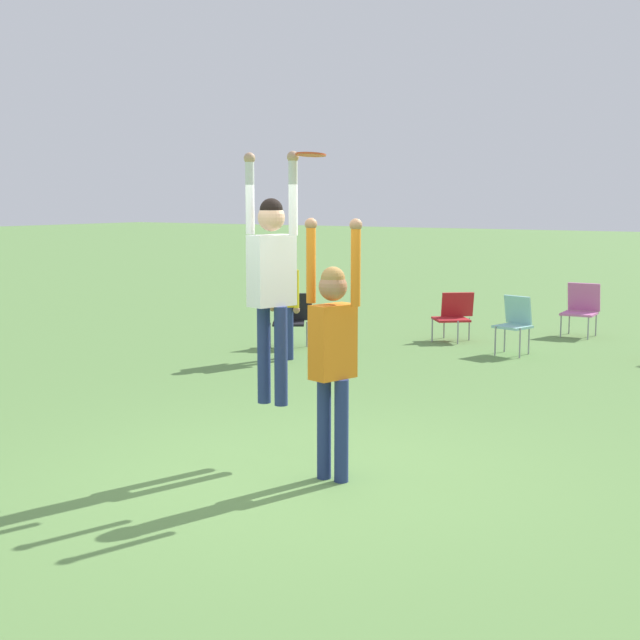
{
  "coord_description": "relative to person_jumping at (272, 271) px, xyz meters",
  "views": [
    {
      "loc": [
        4.22,
        -6.19,
        2.38
      ],
      "look_at": [
        -0.03,
        0.44,
        1.3
      ],
      "focal_mm": 50.0,
      "sensor_mm": 36.0,
      "label": 1
    }
  ],
  "objects": [
    {
      "name": "ground_plane",
      "position": [
        0.42,
        -0.25,
        -1.74
      ],
      "size": [
        120.0,
        120.0,
        0.0
      ],
      "primitive_type": "plane",
      "color": "#608C47"
    },
    {
      "name": "camping_chair_2",
      "position": [
        0.17,
        8.94,
        -1.22
      ],
      "size": [
        0.59,
        0.63,
        0.91
      ],
      "rotation": [
        0.0,
        0.0,
        3.21
      ],
      "color": "gray",
      "rests_on": "ground_plane"
    },
    {
      "name": "person_spectator_near",
      "position": [
        -2.87,
        4.29,
        -0.78
      ],
      "size": [
        0.53,
        0.39,
        1.62
      ],
      "rotation": [
        0.0,
        0.0,
        0.64
      ],
      "color": "navy",
      "rests_on": "ground_plane"
    },
    {
      "name": "camping_chair_4",
      "position": [
        -0.14,
        6.55,
        -1.2
      ],
      "size": [
        0.56,
        0.6,
        0.89
      ],
      "rotation": [
        0.0,
        0.0,
        2.89
      ],
      "color": "gray",
      "rests_on": "ground_plane"
    },
    {
      "name": "person_jumping",
      "position": [
        0.0,
        0.0,
        0.0
      ],
      "size": [
        0.57,
        0.46,
        2.26
      ],
      "rotation": [
        0.0,
        0.0,
        1.3
      ],
      "color": "navy",
      "rests_on": "ground_plane"
    },
    {
      "name": "camping_chair_0",
      "position": [
        -3.42,
        5.29,
        -1.25
      ],
      "size": [
        0.69,
        0.76,
        0.86
      ],
      "rotation": [
        0.0,
        0.0,
        3.72
      ],
      "color": "gray",
      "rests_on": "ground_plane"
    },
    {
      "name": "camping_chair_3",
      "position": [
        -1.49,
        7.29,
        -1.28
      ],
      "size": [
        0.77,
        0.86,
        0.8
      ],
      "rotation": [
        0.0,
        0.0,
        3.83
      ],
      "color": "gray",
      "rests_on": "ground_plane"
    },
    {
      "name": "person_defending",
      "position": [
        0.78,
        -0.21,
        -0.55
      ],
      "size": [
        0.54,
        0.42,
        2.22
      ],
      "rotation": [
        0.0,
        0.0,
        -1.84
      ],
      "color": "navy",
      "rests_on": "ground_plane"
    },
    {
      "name": "frisbee",
      "position": [
        0.44,
        -0.03,
        1.01
      ],
      "size": [
        0.26,
        0.26,
        0.04
      ],
      "color": "#E04C23"
    }
  ]
}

